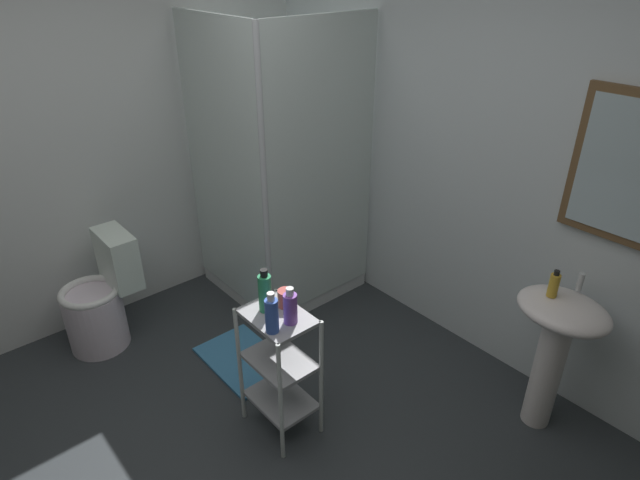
{
  "coord_description": "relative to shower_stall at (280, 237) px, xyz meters",
  "views": [
    {
      "loc": [
        1.58,
        -0.78,
        2.3
      ],
      "look_at": [
        -0.17,
        0.72,
        1.05
      ],
      "focal_mm": 29.79,
      "sensor_mm": 36.0,
      "label": 1
    }
  ],
  "objects": [
    {
      "name": "hand_soap_bottle",
      "position": [
        1.89,
        0.27,
        0.41
      ],
      "size": [
        0.05,
        0.05,
        0.15
      ],
      "color": "gold",
      "rests_on": "pedestal_sink"
    },
    {
      "name": "wall_left",
      "position": [
        -0.64,
        -1.23,
        0.79
      ],
      "size": [
        0.1,
        4.2,
        2.5
      ],
      "primitive_type": "cube",
      "color": "silver",
      "rests_on": "ground_plane"
    },
    {
      "name": "toilet",
      "position": [
        -0.27,
        -1.24,
        -0.15
      ],
      "size": [
        0.37,
        0.49,
        0.76
      ],
      "color": "white",
      "rests_on": "ground_plane"
    },
    {
      "name": "storage_cart",
      "position": [
        1.06,
        -0.8,
        -0.03
      ],
      "size": [
        0.38,
        0.28,
        0.74
      ],
      "color": "silver",
      "rests_on": "ground_plane"
    },
    {
      "name": "conditioner_bottle_purple",
      "position": [
        1.14,
        -0.78,
        0.36
      ],
      "size": [
        0.07,
        0.07,
        0.19
      ],
      "color": "purple",
      "rests_on": "storage_cart"
    },
    {
      "name": "pedestal_sink",
      "position": [
        1.95,
        0.29,
        0.12
      ],
      "size": [
        0.46,
        0.37,
        0.81
      ],
      "color": "white",
      "rests_on": "ground_plane"
    },
    {
      "name": "shower_stall",
      "position": [
        0.0,
        0.0,
        0.0
      ],
      "size": [
        0.92,
        0.92,
        2.0
      ],
      "color": "white",
      "rests_on": "ground_plane"
    },
    {
      "name": "body_wash_bottle_green",
      "position": [
        0.99,
        -0.81,
        0.38
      ],
      "size": [
        0.07,
        0.07,
        0.23
      ],
      "color": "#298B55",
      "rests_on": "storage_cart"
    },
    {
      "name": "wall_back",
      "position": [
        1.22,
        0.62,
        0.79
      ],
      "size": [
        4.2,
        0.14,
        2.5
      ],
      "color": "silver",
      "rests_on": "ground_plane"
    },
    {
      "name": "sink_faucet",
      "position": [
        1.95,
        0.41,
        0.4
      ],
      "size": [
        0.03,
        0.03,
        0.1
      ],
      "primitive_type": "cylinder",
      "color": "silver",
      "rests_on": "pedestal_sink"
    },
    {
      "name": "rinse_cup",
      "position": [
        1.02,
        -0.72,
        0.32
      ],
      "size": [
        0.08,
        0.08,
        0.09
      ],
      "primitive_type": "cylinder",
      "color": "#B24742",
      "rests_on": "storage_cart"
    },
    {
      "name": "bath_mat",
      "position": [
        0.48,
        -0.68,
        -0.45
      ],
      "size": [
        0.6,
        0.4,
        0.02
      ],
      "primitive_type": "cube",
      "color": "teal",
      "rests_on": "ground_plane"
    },
    {
      "name": "shampoo_bottle_blue",
      "position": [
        1.14,
        -0.89,
        0.37
      ],
      "size": [
        0.06,
        0.06,
        0.21
      ],
      "color": "blue",
      "rests_on": "storage_cart"
    }
  ]
}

